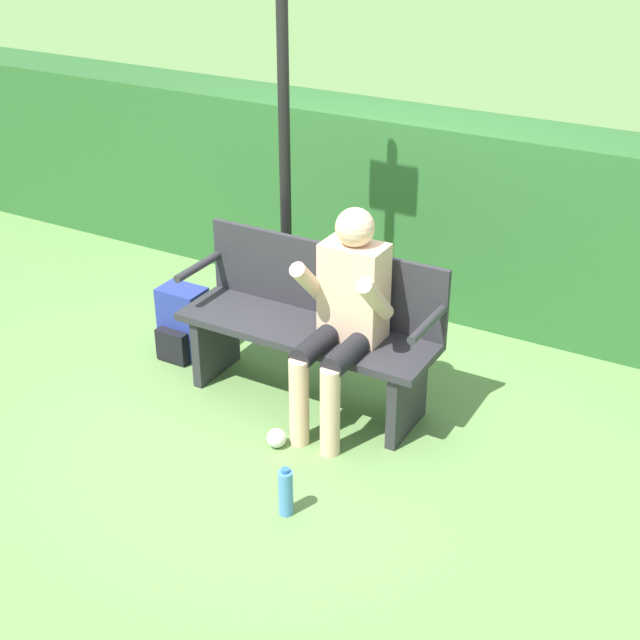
% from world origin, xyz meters
% --- Properties ---
extents(ground_plane, '(40.00, 40.00, 0.00)m').
position_xyz_m(ground_plane, '(0.00, 0.00, 0.00)').
color(ground_plane, '#668E4C').
extents(hedge_back, '(12.00, 0.57, 1.35)m').
position_xyz_m(hedge_back, '(0.00, 1.65, 0.68)').
color(hedge_back, '#2D662D').
rests_on(hedge_back, ground).
extents(park_bench, '(1.55, 0.47, 0.94)m').
position_xyz_m(park_bench, '(0.00, 0.06, 0.48)').
color(park_bench, '#2D2D33').
rests_on(park_bench, ground).
extents(person_seated, '(0.49, 0.61, 1.26)m').
position_xyz_m(person_seated, '(0.28, -0.06, 0.71)').
color(person_seated, beige).
rests_on(person_seated, ground).
extents(backpack, '(0.29, 0.27, 0.47)m').
position_xyz_m(backpack, '(-0.98, 0.09, 0.22)').
color(backpack, '#283893').
rests_on(backpack, ground).
extents(water_bottle, '(0.07, 0.07, 0.27)m').
position_xyz_m(water_bottle, '(0.44, -0.95, 0.13)').
color(water_bottle, '#4C8CCC').
rests_on(water_bottle, ground).
extents(signpost, '(0.35, 0.09, 2.64)m').
position_xyz_m(signpost, '(-0.45, 0.52, 1.51)').
color(signpost, black).
rests_on(signpost, ground).
extents(litter_crumple, '(0.11, 0.11, 0.11)m').
position_xyz_m(litter_crumple, '(0.09, -0.49, 0.05)').
color(litter_crumple, silver).
rests_on(litter_crumple, ground).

